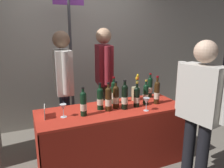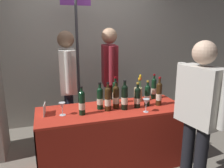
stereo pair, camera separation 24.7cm
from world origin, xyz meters
The scene contains 21 objects.
ground_plane centered at (0.00, 0.00, 0.00)m, with size 12.00×12.00×0.00m, color gray.
back_partition centered at (0.00, 1.52, 1.35)m, with size 7.00×0.12×2.70m, color #9E998E.
tasting_table centered at (0.00, 0.00, 0.51)m, with size 1.75×0.63×0.74m.
featured_wine_bottle centered at (0.59, -0.06, 0.89)m, with size 0.07×0.07×0.36m.
display_bottle_0 centered at (-0.37, -0.08, 0.88)m, with size 0.07×0.07×0.32m.
display_bottle_1 centered at (0.44, -0.03, 0.88)m, with size 0.07×0.07×0.31m.
display_bottle_2 centered at (0.65, 0.20, 0.89)m, with size 0.07×0.07×0.34m.
display_bottle_3 centered at (0.09, 0.16, 0.89)m, with size 0.07×0.07×0.34m.
display_bottle_4 centered at (-0.06, -0.05, 0.89)m, with size 0.08×0.08×0.34m.
display_bottle_5 centered at (0.05, 0.00, 0.88)m, with size 0.07×0.07×0.33m.
display_bottle_6 centered at (0.30, -0.06, 0.87)m, with size 0.07×0.07×0.31m.
display_bottle_7 centered at (-0.14, 0.03, 0.88)m, with size 0.07×0.07×0.32m.
display_bottle_8 centered at (0.13, -0.07, 0.90)m, with size 0.08×0.08×0.35m.
wine_glass_near_vendor centered at (0.33, -0.22, 0.86)m, with size 0.07×0.07×0.16m.
wine_glass_mid centered at (-0.58, -0.03, 0.85)m, with size 0.07×0.07×0.14m.
flower_vase centered at (0.41, 0.17, 0.85)m, with size 0.11×0.11×0.36m.
brochure_stand centered at (-0.76, 0.04, 0.80)m, with size 0.17×0.01×0.12m, color silver.
vendor_presenter centered at (0.21, 0.81, 1.00)m, with size 0.27×0.56×1.68m.
vendor_assistant centered at (-0.44, 0.64, 0.98)m, with size 0.23×0.57×1.64m.
taster_foreground_right centered at (0.63, -0.73, 0.93)m, with size 0.29×0.57×1.56m.
booth_signpost centered at (-0.23, 1.06, 1.30)m, with size 0.45×0.04×2.18m.
Camera 2 is at (-0.73, -2.33, 1.66)m, focal length 35.01 mm.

